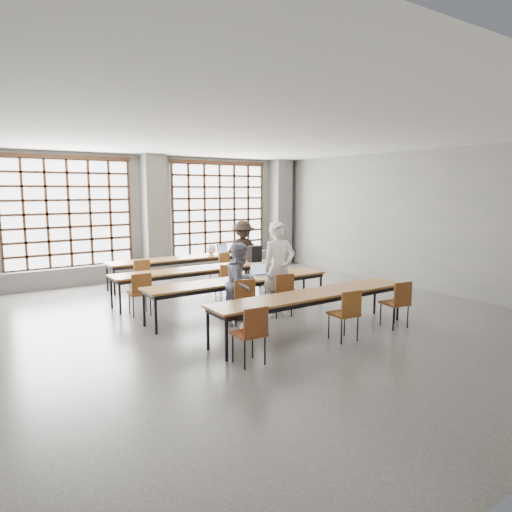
{
  "coord_description": "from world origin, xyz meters",
  "views": [
    {
      "loc": [
        -4.87,
        -7.19,
        2.51
      ],
      "look_at": [
        0.25,
        0.4,
        1.18
      ],
      "focal_mm": 32.0,
      "sensor_mm": 36.0,
      "label": 1
    }
  ],
  "objects_px": {
    "chair_near_right": "(398,300)",
    "backpack": "(255,254)",
    "chair_back_left": "(140,273)",
    "red_pouch": "(249,330)",
    "desk_row_a": "(183,260)",
    "chair_mid_right": "(277,273)",
    "desk_row_d": "(313,297)",
    "chair_front_left": "(243,296)",
    "desk_row_b": "(198,271)",
    "chair_mid_left": "(140,290)",
    "chair_near_mid": "(347,310)",
    "chair_back_right": "(245,262)",
    "laptop_back": "(224,251)",
    "chair_back_mid": "(221,265)",
    "green_box": "(236,276)",
    "laptop_front": "(260,272)",
    "plastic_bag": "(211,249)",
    "student_back": "(243,251)",
    "chair_mid_centre": "(227,279)",
    "chair_near_left": "(252,329)",
    "mouse": "(278,273)",
    "student_female": "(241,283)",
    "desk_row_c": "(240,282)",
    "phone": "(250,278)",
    "chair_front_right": "(282,290)",
    "student_male": "(279,269)"
  },
  "relations": [
    {
      "from": "plastic_bag",
      "to": "green_box",
      "type": "bearing_deg",
      "value": -110.47
    },
    {
      "from": "desk_row_a",
      "to": "chair_near_mid",
      "type": "xyz_separation_m",
      "value": [
        0.28,
        -5.79,
        -0.13
      ]
    },
    {
      "from": "chair_near_left",
      "to": "chair_back_left",
      "type": "bearing_deg",
      "value": 87.53
    },
    {
      "from": "mouse",
      "to": "chair_near_left",
      "type": "bearing_deg",
      "value": -133.43
    },
    {
      "from": "chair_near_right",
      "to": "laptop_back",
      "type": "bearing_deg",
      "value": 92.25
    },
    {
      "from": "chair_mid_centre",
      "to": "phone",
      "type": "bearing_deg",
      "value": -94.8
    },
    {
      "from": "desk_row_a",
      "to": "mouse",
      "type": "height_order",
      "value": "mouse"
    },
    {
      "from": "chair_mid_centre",
      "to": "chair_near_left",
      "type": "xyz_separation_m",
      "value": [
        -1.59,
        -3.43,
        0.0
      ]
    },
    {
      "from": "red_pouch",
      "to": "desk_row_a",
      "type": "bearing_deg",
      "value": 74.2
    },
    {
      "from": "chair_back_left",
      "to": "laptop_front",
      "type": "distance_m",
      "value": 3.13
    },
    {
      "from": "phone",
      "to": "red_pouch",
      "type": "xyz_separation_m",
      "value": [
        -1.5,
        -2.24,
        -0.24
      ]
    },
    {
      "from": "student_male",
      "to": "green_box",
      "type": "xyz_separation_m",
      "value": [
        -0.65,
        0.58,
        -0.17
      ]
    },
    {
      "from": "desk_row_a",
      "to": "chair_mid_right",
      "type": "distance_m",
      "value": 2.74
    },
    {
      "from": "chair_mid_right",
      "to": "chair_front_left",
      "type": "distance_m",
      "value": 2.59
    },
    {
      "from": "desk_row_c",
      "to": "chair_back_left",
      "type": "height_order",
      "value": "chair_back_left"
    },
    {
      "from": "chair_front_right",
      "to": "student_back",
      "type": "xyz_separation_m",
      "value": [
        1.31,
        3.5,
        0.3
      ]
    },
    {
      "from": "chair_back_mid",
      "to": "chair_near_left",
      "type": "height_order",
      "value": "same"
    },
    {
      "from": "chair_back_mid",
      "to": "green_box",
      "type": "relative_size",
      "value": 3.52
    },
    {
      "from": "red_pouch",
      "to": "chair_back_right",
      "type": "bearing_deg",
      "value": 57.83
    },
    {
      "from": "chair_near_left",
      "to": "plastic_bag",
      "type": "bearing_deg",
      "value": 66.68
    },
    {
      "from": "desk_row_a",
      "to": "desk_row_d",
      "type": "relative_size",
      "value": 1.0
    },
    {
      "from": "chair_mid_centre",
      "to": "chair_near_left",
      "type": "distance_m",
      "value": 3.78
    },
    {
      "from": "chair_front_right",
      "to": "chair_near_right",
      "type": "relative_size",
      "value": 1.0
    },
    {
      "from": "chair_front_right",
      "to": "green_box",
      "type": "relative_size",
      "value": 3.52
    },
    {
      "from": "chair_mid_centre",
      "to": "backpack",
      "type": "bearing_deg",
      "value": 29.23
    },
    {
      "from": "chair_near_right",
      "to": "red_pouch",
      "type": "height_order",
      "value": "chair_near_right"
    },
    {
      "from": "green_box",
      "to": "laptop_front",
      "type": "bearing_deg",
      "value": 2.68
    },
    {
      "from": "desk_row_d",
      "to": "chair_near_right",
      "type": "xyz_separation_m",
      "value": [
        1.49,
        -0.63,
        -0.13
      ]
    },
    {
      "from": "student_female",
      "to": "plastic_bag",
      "type": "relative_size",
      "value": 5.38
    },
    {
      "from": "desk_row_d",
      "to": "chair_front_left",
      "type": "distance_m",
      "value": 1.37
    },
    {
      "from": "student_back",
      "to": "mouse",
      "type": "distance_m",
      "value": 3.05
    },
    {
      "from": "student_back",
      "to": "chair_near_right",
      "type": "bearing_deg",
      "value": -67.13
    },
    {
      "from": "chair_mid_left",
      "to": "chair_front_left",
      "type": "xyz_separation_m",
      "value": [
        1.4,
        -1.64,
        0.0
      ]
    },
    {
      "from": "desk_row_c",
      "to": "student_male",
      "type": "height_order",
      "value": "student_male"
    },
    {
      "from": "chair_mid_centre",
      "to": "chair_front_right",
      "type": "xyz_separation_m",
      "value": [
        0.31,
        -1.64,
        0.0
      ]
    },
    {
      "from": "chair_near_right",
      "to": "plastic_bag",
      "type": "distance_m",
      "value": 5.89
    },
    {
      "from": "chair_back_left",
      "to": "red_pouch",
      "type": "xyz_separation_m",
      "value": [
        -0.22,
        -5.08,
        -0.04
      ]
    },
    {
      "from": "desk_row_b",
      "to": "backpack",
      "type": "distance_m",
      "value": 1.62
    },
    {
      "from": "desk_row_d",
      "to": "chair_front_right",
      "type": "xyz_separation_m",
      "value": [
        0.21,
        1.16,
        -0.13
      ]
    },
    {
      "from": "plastic_bag",
      "to": "desk_row_b",
      "type": "bearing_deg",
      "value": -126.34
    },
    {
      "from": "chair_back_right",
      "to": "laptop_back",
      "type": "xyz_separation_m",
      "value": [
        -0.24,
        0.74,
        0.25
      ]
    },
    {
      "from": "student_back",
      "to": "backpack",
      "type": "distance_m",
      "value": 1.26
    },
    {
      "from": "desk_row_c",
      "to": "red_pouch",
      "type": "height_order",
      "value": "desk_row_c"
    },
    {
      "from": "chair_near_right",
      "to": "backpack",
      "type": "height_order",
      "value": "backpack"
    },
    {
      "from": "chair_front_left",
      "to": "chair_near_right",
      "type": "xyz_separation_m",
      "value": [
        2.19,
        -1.79,
        0.0
      ]
    },
    {
      "from": "chair_mid_left",
      "to": "student_back",
      "type": "relative_size",
      "value": 0.53
    },
    {
      "from": "chair_back_mid",
      "to": "plastic_bag",
      "type": "height_order",
      "value": "plastic_bag"
    },
    {
      "from": "chair_mid_left",
      "to": "chair_near_mid",
      "type": "bearing_deg",
      "value": -56.21
    },
    {
      "from": "chair_near_mid",
      "to": "phone",
      "type": "xyz_separation_m",
      "value": [
        -0.39,
        2.32,
        0.2
      ]
    },
    {
      "from": "plastic_bag",
      "to": "chair_mid_right",
      "type": "bearing_deg",
      "value": -78.56
    }
  ]
}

